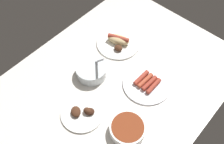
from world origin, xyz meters
TOP-DOWN VIEW (x-y plane):
  - ground_plane at (0.00, 0.00)cm, footprint 120.00×90.00cm
  - plate_hotdog_assembled at (19.28, 15.27)cm, footprint 23.75×23.75cm
  - plate_grilled_meat at (-23.06, -0.06)cm, footprint 19.83×19.83cm
  - bowl_coleslaw at (-4.63, 12.08)cm, footprint 15.43×15.43cm
  - bowl_chili at (-16.07, -20.82)cm, footprint 15.61×15.61cm
  - plate_sausages at (9.01, -12.30)cm, footprint 23.89×23.89cm

SIDE VIEW (x-z plane):
  - ground_plane at x=0.00cm, z-range -3.00..0.00cm
  - plate_sausages at x=9.01cm, z-range -0.70..2.52cm
  - plate_grilled_meat at x=-23.06cm, z-range -1.09..2.99cm
  - plate_hotdog_assembled at x=19.28cm, z-range -1.09..4.52cm
  - bowl_chili at x=-16.07cm, z-range 0.24..5.40cm
  - bowl_coleslaw at x=-4.63cm, z-range -4.54..11.06cm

